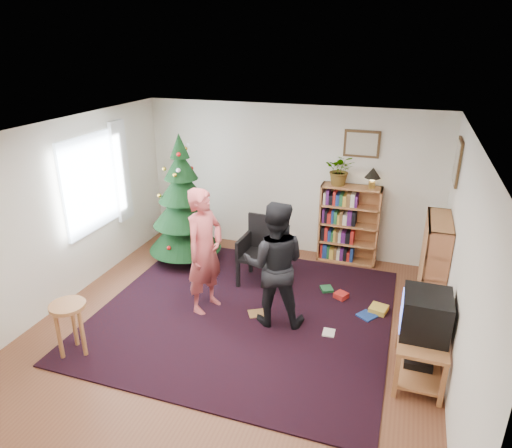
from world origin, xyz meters
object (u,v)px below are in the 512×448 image
(crt_tv, at_px, (426,314))
(table_lamp, at_px, (373,174))
(christmas_tree, at_px, (183,211))
(picture_back, at_px, (362,144))
(potted_plant, at_px, (340,170))
(person_by_chair, at_px, (275,264))
(tv_stand, at_px, (420,350))
(person_standing, at_px, (205,251))
(stool, at_px, (69,316))
(bookshelf_right, at_px, (433,264))
(armchair, at_px, (262,247))
(picture_right, at_px, (458,162))
(bookshelf_back, at_px, (349,224))

(crt_tv, bearing_deg, table_lamp, 108.22)
(christmas_tree, bearing_deg, table_lamp, 16.76)
(picture_back, height_order, potted_plant, picture_back)
(person_by_chair, distance_m, potted_plant, 2.25)
(crt_tv, distance_m, person_by_chair, 1.86)
(person_by_chair, xyz_separation_m, table_lamp, (0.95, 2.09, 0.69))
(tv_stand, height_order, potted_plant, potted_plant)
(christmas_tree, height_order, person_standing, christmas_tree)
(stool, relative_size, person_standing, 0.39)
(picture_back, xyz_separation_m, bookshelf_right, (1.19, -1.22, -1.29))
(tv_stand, distance_m, person_by_chair, 1.93)
(crt_tv, distance_m, potted_plant, 3.01)
(picture_back, relative_size, christmas_tree, 0.26)
(person_standing, bearing_deg, armchair, -8.98)
(christmas_tree, distance_m, crt_tv, 4.07)
(picture_back, distance_m, potted_plant, 0.51)
(armchair, xyz_separation_m, table_lamp, (1.44, 1.08, 0.97))
(picture_back, relative_size, tv_stand, 0.61)
(picture_right, height_order, christmas_tree, picture_right)
(crt_tv, relative_size, potted_plant, 1.07)
(table_lamp, bearing_deg, picture_right, -28.07)
(bookshelf_right, xyz_separation_m, crt_tv, (-0.12, -1.49, 0.12))
(crt_tv, bearing_deg, bookshelf_back, 114.02)
(crt_tv, distance_m, armchair, 2.74)
(person_standing, distance_m, potted_plant, 2.60)
(picture_back, height_order, bookshelf_back, picture_back)
(picture_right, relative_size, bookshelf_back, 0.46)
(picture_back, bearing_deg, tv_stand, -68.47)
(picture_right, distance_m, table_lamp, 1.32)
(bookshelf_back, bearing_deg, table_lamp, 0.00)
(bookshelf_right, height_order, tv_stand, bookshelf_right)
(person_standing, bearing_deg, stool, 158.77)
(picture_right, height_order, person_by_chair, picture_right)
(potted_plant, bearing_deg, crt_tv, -62.38)
(christmas_tree, height_order, bookshelf_back, christmas_tree)
(stool, xyz_separation_m, person_by_chair, (2.03, 1.39, 0.31))
(stool, relative_size, table_lamp, 2.05)
(picture_back, xyz_separation_m, armchair, (-1.22, -1.21, -1.40))
(bookshelf_back, distance_m, table_lamp, 0.91)
(armchair, distance_m, potted_plant, 1.74)
(bookshelf_back, height_order, table_lamp, table_lamp)
(stool, bearing_deg, bookshelf_back, 52.51)
(bookshelf_back, height_order, tv_stand, bookshelf_back)
(armchair, bearing_deg, stool, -119.69)
(picture_right, relative_size, person_by_chair, 0.36)
(tv_stand, relative_size, table_lamp, 2.76)
(picture_back, bearing_deg, person_standing, -127.24)
(stool, distance_m, potted_plant, 4.39)
(bookshelf_right, xyz_separation_m, person_standing, (-2.87, -0.99, 0.20))
(potted_plant, bearing_deg, person_by_chair, -102.04)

